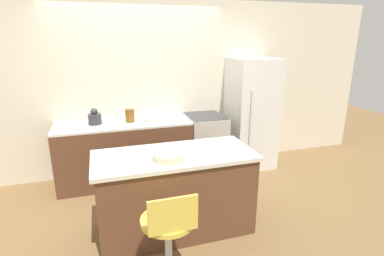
{
  "coord_description": "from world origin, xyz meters",
  "views": [
    {
      "loc": [
        -0.56,
        -3.84,
        2.05
      ],
      "look_at": [
        0.53,
        -0.34,
        0.94
      ],
      "focal_mm": 28.0,
      "sensor_mm": 36.0,
      "label": 1
    }
  ],
  "objects_px": {
    "kettle": "(95,118)",
    "oven_range": "(205,143)",
    "stool_chair": "(169,238)",
    "refrigerator": "(251,114)",
    "mixing_bowl": "(153,116)"
  },
  "relations": [
    {
      "from": "oven_range",
      "to": "mixing_bowl",
      "type": "relative_size",
      "value": 3.16
    },
    {
      "from": "refrigerator",
      "to": "kettle",
      "type": "height_order",
      "value": "refrigerator"
    },
    {
      "from": "oven_range",
      "to": "kettle",
      "type": "xyz_separation_m",
      "value": [
        -1.61,
        0.02,
        0.54
      ]
    },
    {
      "from": "refrigerator",
      "to": "mixing_bowl",
      "type": "distance_m",
      "value": 1.6
    },
    {
      "from": "oven_range",
      "to": "stool_chair",
      "type": "relative_size",
      "value": 0.98
    },
    {
      "from": "oven_range",
      "to": "refrigerator",
      "type": "distance_m",
      "value": 0.89
    },
    {
      "from": "refrigerator",
      "to": "kettle",
      "type": "distance_m",
      "value": 2.4
    },
    {
      "from": "kettle",
      "to": "mixing_bowl",
      "type": "bearing_deg",
      "value": 0.0
    },
    {
      "from": "refrigerator",
      "to": "mixing_bowl",
      "type": "height_order",
      "value": "refrigerator"
    },
    {
      "from": "kettle",
      "to": "oven_range",
      "type": "bearing_deg",
      "value": -0.57
    },
    {
      "from": "refrigerator",
      "to": "mixing_bowl",
      "type": "relative_size",
      "value": 6.13
    },
    {
      "from": "stool_chair",
      "to": "refrigerator",
      "type": "bearing_deg",
      "value": 48.72
    },
    {
      "from": "oven_range",
      "to": "stool_chair",
      "type": "bearing_deg",
      "value": -116.82
    },
    {
      "from": "stool_chair",
      "to": "mixing_bowl",
      "type": "relative_size",
      "value": 3.22
    },
    {
      "from": "refrigerator",
      "to": "oven_range",
      "type": "bearing_deg",
      "value": 179.83
    }
  ]
}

